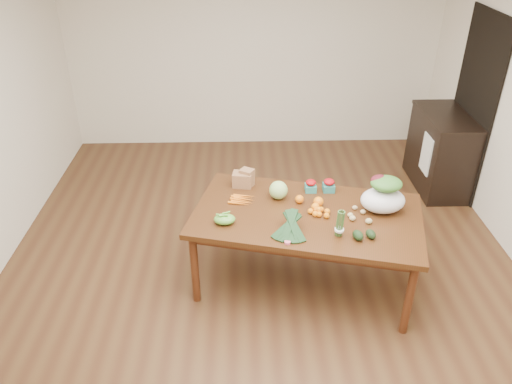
{
  "coord_description": "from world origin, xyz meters",
  "views": [
    {
      "loc": [
        -0.16,
        -3.71,
        3.1
      ],
      "look_at": [
        -0.05,
        0.0,
        0.91
      ],
      "focal_mm": 35.0,
      "sensor_mm": 36.0,
      "label": 1
    }
  ],
  "objects_px": {
    "dining_table": "(305,248)",
    "salad_bag": "(383,196)",
    "kale_bunch": "(290,228)",
    "asparagus_bundle": "(340,223)",
    "mandarin_cluster": "(319,211)",
    "paper_bag": "(242,178)",
    "cabbage": "(278,190)",
    "cabinet": "(440,151)"
  },
  "relations": [
    {
      "from": "dining_table",
      "to": "salad_bag",
      "type": "distance_m",
      "value": 0.84
    },
    {
      "from": "kale_bunch",
      "to": "asparagus_bundle",
      "type": "bearing_deg",
      "value": 12.18
    },
    {
      "from": "mandarin_cluster",
      "to": "asparagus_bundle",
      "type": "bearing_deg",
      "value": -69.74
    },
    {
      "from": "paper_bag",
      "to": "kale_bunch",
      "type": "xyz_separation_m",
      "value": [
        0.37,
        -0.82,
        -0.0
      ]
    },
    {
      "from": "salad_bag",
      "to": "asparagus_bundle",
      "type": "bearing_deg",
      "value": -139.9
    },
    {
      "from": "asparagus_bundle",
      "to": "cabbage",
      "type": "bearing_deg",
      "value": 140.3
    },
    {
      "from": "cabinet",
      "to": "asparagus_bundle",
      "type": "bearing_deg",
      "value": -127.77
    },
    {
      "from": "mandarin_cluster",
      "to": "kale_bunch",
      "type": "relative_size",
      "value": 0.45
    },
    {
      "from": "kale_bunch",
      "to": "asparagus_bundle",
      "type": "height_order",
      "value": "asparagus_bundle"
    },
    {
      "from": "cabbage",
      "to": "cabinet",
      "type": "bearing_deg",
      "value": 35.65
    },
    {
      "from": "paper_bag",
      "to": "mandarin_cluster",
      "type": "relative_size",
      "value": 1.32
    },
    {
      "from": "cabinet",
      "to": "kale_bunch",
      "type": "height_order",
      "value": "cabinet"
    },
    {
      "from": "cabbage",
      "to": "mandarin_cluster",
      "type": "distance_m",
      "value": 0.44
    },
    {
      "from": "dining_table",
      "to": "cabinet",
      "type": "xyz_separation_m",
      "value": [
        1.83,
        1.74,
        0.1
      ]
    },
    {
      "from": "cabbage",
      "to": "kale_bunch",
      "type": "distance_m",
      "value": 0.6
    },
    {
      "from": "paper_bag",
      "to": "asparagus_bundle",
      "type": "xyz_separation_m",
      "value": [
        0.77,
        -0.84,
        0.04
      ]
    },
    {
      "from": "cabinet",
      "to": "mandarin_cluster",
      "type": "height_order",
      "value": "cabinet"
    },
    {
      "from": "paper_bag",
      "to": "salad_bag",
      "type": "bearing_deg",
      "value": -21.23
    },
    {
      "from": "paper_bag",
      "to": "asparagus_bundle",
      "type": "distance_m",
      "value": 1.14
    },
    {
      "from": "paper_bag",
      "to": "salad_bag",
      "type": "height_order",
      "value": "salad_bag"
    },
    {
      "from": "cabbage",
      "to": "asparagus_bundle",
      "type": "bearing_deg",
      "value": -53.62
    },
    {
      "from": "dining_table",
      "to": "cabbage",
      "type": "relative_size",
      "value": 11.6
    },
    {
      "from": "dining_table",
      "to": "cabinet",
      "type": "distance_m",
      "value": 2.53
    },
    {
      "from": "cabinet",
      "to": "cabbage",
      "type": "xyz_separation_m",
      "value": [
        -2.06,
        -1.48,
        0.36
      ]
    },
    {
      "from": "paper_bag",
      "to": "cabbage",
      "type": "height_order",
      "value": "same"
    },
    {
      "from": "dining_table",
      "to": "salad_bag",
      "type": "height_order",
      "value": "salad_bag"
    },
    {
      "from": "asparagus_bundle",
      "to": "dining_table",
      "type": "bearing_deg",
      "value": 135.63
    },
    {
      "from": "paper_bag",
      "to": "mandarin_cluster",
      "type": "xyz_separation_m",
      "value": [
        0.65,
        -0.52,
        -0.04
      ]
    },
    {
      "from": "dining_table",
      "to": "kale_bunch",
      "type": "height_order",
      "value": "kale_bunch"
    },
    {
      "from": "mandarin_cluster",
      "to": "salad_bag",
      "type": "xyz_separation_m",
      "value": [
        0.55,
        0.05,
        0.11
      ]
    },
    {
      "from": "mandarin_cluster",
      "to": "kale_bunch",
      "type": "xyz_separation_m",
      "value": [
        -0.28,
        -0.31,
        0.04
      ]
    },
    {
      "from": "cabinet",
      "to": "mandarin_cluster",
      "type": "bearing_deg",
      "value": -134.45
    },
    {
      "from": "dining_table",
      "to": "kale_bunch",
      "type": "distance_m",
      "value": 0.59
    },
    {
      "from": "dining_table",
      "to": "kale_bunch",
      "type": "xyz_separation_m",
      "value": [
        -0.18,
        -0.33,
        0.45
      ]
    },
    {
      "from": "cabbage",
      "to": "mandarin_cluster",
      "type": "bearing_deg",
      "value": -41.17
    },
    {
      "from": "cabinet",
      "to": "asparagus_bundle",
      "type": "distance_m",
      "value": 2.67
    },
    {
      "from": "asparagus_bundle",
      "to": "salad_bag",
      "type": "height_order",
      "value": "salad_bag"
    },
    {
      "from": "cabbage",
      "to": "kale_bunch",
      "type": "height_order",
      "value": "cabbage"
    },
    {
      "from": "mandarin_cluster",
      "to": "asparagus_bundle",
      "type": "xyz_separation_m",
      "value": [
        0.12,
        -0.32,
        0.08
      ]
    },
    {
      "from": "mandarin_cluster",
      "to": "asparagus_bundle",
      "type": "distance_m",
      "value": 0.35
    },
    {
      "from": "paper_bag",
      "to": "cabbage",
      "type": "xyz_separation_m",
      "value": [
        0.32,
        -0.23,
        -0.0
      ]
    },
    {
      "from": "dining_table",
      "to": "asparagus_bundle",
      "type": "height_order",
      "value": "asparagus_bundle"
    }
  ]
}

